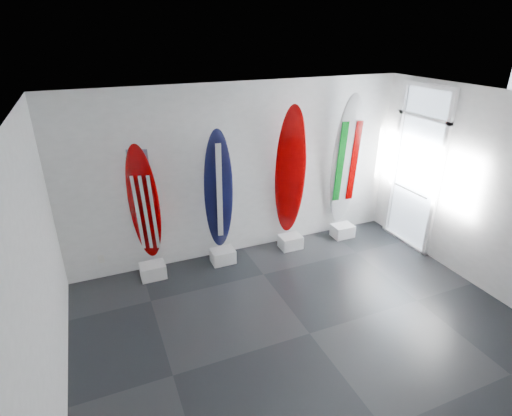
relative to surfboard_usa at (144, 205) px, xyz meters
name	(u,v)px	position (x,y,z in m)	size (l,w,h in m)	color
floor	(310,334)	(1.70, -2.28, -1.26)	(6.00, 6.00, 0.00)	black
ceiling	(325,108)	(1.70, -2.28, 1.74)	(6.00, 6.00, 0.00)	white
wall_back	(242,172)	(1.70, 0.22, 0.24)	(6.00, 6.00, 0.00)	silver
wall_front	(507,396)	(1.70, -4.78, 0.24)	(6.00, 6.00, 0.00)	silver
wall_left	(37,294)	(-1.30, -2.28, 0.24)	(5.00, 5.00, 0.00)	silver
wall_right	(495,197)	(4.70, -2.28, 0.24)	(5.00, 5.00, 0.00)	silver
display_block_usa	(153,271)	(0.00, -0.10, -1.14)	(0.40, 0.30, 0.24)	white
surfboard_usa	(144,205)	(0.00, 0.00, 0.00)	(0.47, 0.08, 2.07)	#780000
display_block_navy	(223,256)	(1.21, -0.10, -1.14)	(0.40, 0.30, 0.24)	white
surfboard_navy	(219,191)	(1.21, 0.00, 0.04)	(0.48, 0.08, 2.12)	black
display_block_swiss	(290,242)	(2.53, -0.10, -1.14)	(0.40, 0.30, 0.24)	white
surfboard_swiss	(290,173)	(2.53, 0.00, 0.19)	(0.55, 0.08, 2.42)	#780000
display_block_italy	(342,231)	(3.67, -0.10, -1.14)	(0.40, 0.30, 0.24)	white
surfboard_italy	(346,162)	(3.67, 0.00, 0.24)	(0.57, 0.08, 2.53)	silver
wall_outlet	(101,259)	(-0.75, 0.20, -0.91)	(0.09, 0.02, 0.13)	silver
glass_door	(416,171)	(4.67, -0.73, 0.17)	(0.12, 1.16, 2.85)	white
balcony	(461,206)	(6.00, -0.73, -0.76)	(2.80, 2.20, 1.20)	slate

